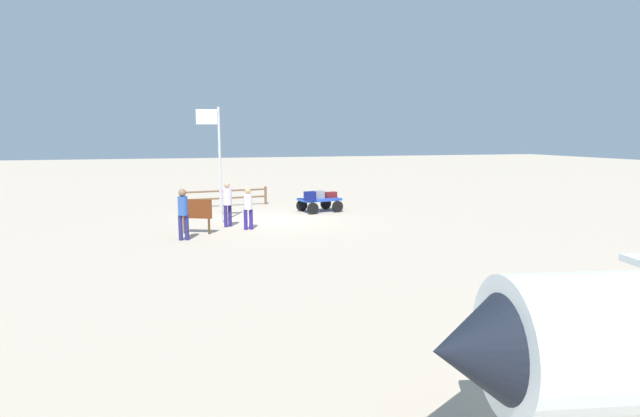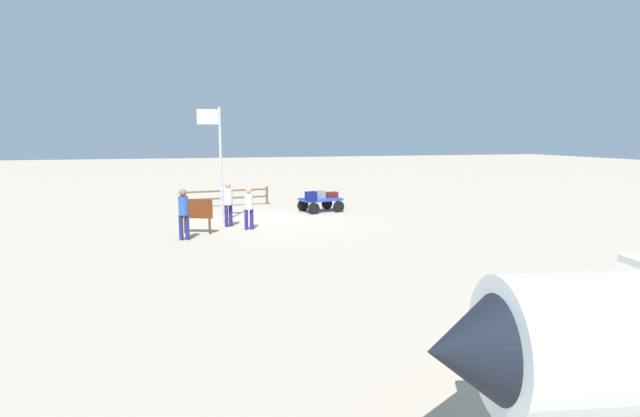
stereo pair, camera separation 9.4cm
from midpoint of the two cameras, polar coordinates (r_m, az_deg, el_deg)
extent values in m
plane|color=#BAA791|center=(21.17, -4.58, -1.26)|extent=(120.00, 120.00, 0.00)
cube|color=blue|center=(23.25, 0.19, 1.03)|extent=(2.00, 1.42, 0.10)
cube|color=blue|center=(22.85, -1.70, 0.91)|extent=(0.30, 0.99, 0.10)
cylinder|color=black|center=(22.51, -0.57, 0.00)|extent=(0.53, 0.23, 0.52)
cylinder|color=black|center=(23.47, -1.81, 0.34)|extent=(0.53, 0.23, 0.52)
cylinder|color=black|center=(23.13, 2.21, 0.22)|extent=(0.53, 0.23, 0.52)
cylinder|color=black|center=(24.06, 0.89, 0.53)|extent=(0.53, 0.23, 0.52)
cube|color=navy|center=(22.52, -0.90, 1.42)|extent=(0.53, 0.39, 0.39)
cube|color=gray|center=(23.15, 0.05, 1.56)|extent=(0.52, 0.47, 0.35)
cube|color=maroon|center=(23.46, 1.48, 1.55)|extent=(0.54, 0.36, 0.27)
cylinder|color=navy|center=(19.06, -7.50, -1.20)|extent=(0.14, 0.14, 0.76)
cylinder|color=navy|center=(19.03, -8.10, -1.23)|extent=(0.14, 0.14, 0.76)
cylinder|color=silver|center=(18.95, -7.84, 0.77)|extent=(0.31, 0.31, 0.58)
sphere|color=tan|center=(18.90, -7.86, 1.98)|extent=(0.22, 0.22, 0.22)
cylinder|color=navy|center=(19.81, -9.81, -0.77)|extent=(0.14, 0.14, 0.84)
cylinder|color=navy|center=(19.69, -10.28, -0.83)|extent=(0.14, 0.14, 0.84)
cylinder|color=silver|center=(19.65, -10.10, 1.34)|extent=(0.47, 0.47, 0.65)
sphere|color=tan|center=(19.60, -10.13, 2.60)|extent=(0.22, 0.22, 0.22)
cylinder|color=navy|center=(17.54, -14.46, -2.06)|extent=(0.14, 0.14, 0.84)
cylinder|color=navy|center=(17.56, -15.11, -2.08)|extent=(0.14, 0.14, 0.84)
cylinder|color=#3056AA|center=(17.44, -14.87, 0.30)|extent=(0.34, 0.34, 0.62)
sphere|color=#856448|center=(17.38, -14.93, 1.74)|extent=(0.25, 0.25, 0.25)
cone|color=black|center=(5.79, 16.73, -14.91)|extent=(1.14, 1.55, 1.41)
cylinder|color=silver|center=(20.55, -10.88, 4.73)|extent=(0.10, 0.10, 4.56)
cube|color=white|center=(20.49, -12.32, 9.98)|extent=(0.81, 0.17, 0.57)
cylinder|color=#4C3319|center=(18.43, -12.09, -1.95)|extent=(0.08, 0.08, 0.56)
cylinder|color=#4C3319|center=(18.74, -14.70, -1.87)|extent=(0.08, 0.08, 0.56)
cube|color=#642C12|center=(18.49, -13.47, -0.03)|extent=(1.06, 0.49, 0.68)
cylinder|color=brown|center=(25.95, -5.85, 1.48)|extent=(0.12, 0.12, 0.90)
cylinder|color=brown|center=(25.42, -10.35, 1.25)|extent=(0.12, 0.12, 0.90)
cylinder|color=brown|center=(25.05, -15.01, 1.00)|extent=(0.12, 0.12, 0.90)
cube|color=brown|center=(25.38, -10.37, 1.96)|extent=(4.15, 0.59, 0.08)
cube|color=brown|center=(25.42, -10.35, 1.15)|extent=(4.15, 0.59, 0.08)
camera|label=1|loc=(0.05, -89.82, 0.03)|focal=28.64mm
camera|label=2|loc=(0.05, 90.18, -0.03)|focal=28.64mm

